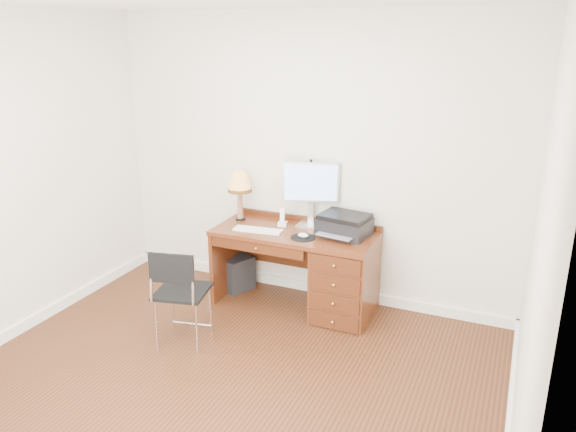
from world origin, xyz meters
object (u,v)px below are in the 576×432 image
at_px(phone, 282,221).
at_px(equipment_box, 235,272).
at_px(desk, 327,270).
at_px(monitor, 312,186).
at_px(printer, 344,225).
at_px(leg_lamp, 240,185).
at_px(chair, 177,287).

bearing_deg(phone, equipment_box, 165.90).
distance_m(desk, monitor, 0.80).
height_order(printer, leg_lamp, leg_lamp).
relative_size(leg_lamp, equipment_box, 1.39).
relative_size(monitor, leg_lamp, 1.28).
bearing_deg(printer, phone, -172.10).
height_order(monitor, chair, monitor).
bearing_deg(phone, leg_lamp, 165.24).
height_order(leg_lamp, equipment_box, leg_lamp).
distance_m(monitor, phone, 0.43).
xyz_separation_m(phone, chair, (-0.43, -1.14, -0.28)).
bearing_deg(desk, equipment_box, 174.62).
xyz_separation_m(desk, printer, (0.12, 0.09, 0.43)).
bearing_deg(chair, leg_lamp, 78.38).
height_order(leg_lamp, chair, leg_lamp).
relative_size(monitor, phone, 3.52).
height_order(chair, equipment_box, chair).
relative_size(printer, phone, 2.79).
bearing_deg(leg_lamp, equipment_box, -176.37).
xyz_separation_m(chair, equipment_box, (-0.10, 1.14, -0.35)).
height_order(leg_lamp, phone, leg_lamp).
height_order(desk, leg_lamp, leg_lamp).
bearing_deg(leg_lamp, phone, -0.99).
relative_size(desk, chair, 1.73).
distance_m(phone, chair, 1.25).
xyz_separation_m(desk, monitor, (-0.25, 0.23, 0.72)).
bearing_deg(phone, monitor, 15.27).
bearing_deg(equipment_box, desk, 17.78).
distance_m(chair, equipment_box, 1.20).
height_order(monitor, phone, monitor).
xyz_separation_m(leg_lamp, chair, (0.02, -1.15, -0.58)).
bearing_deg(desk, chair, -131.39).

